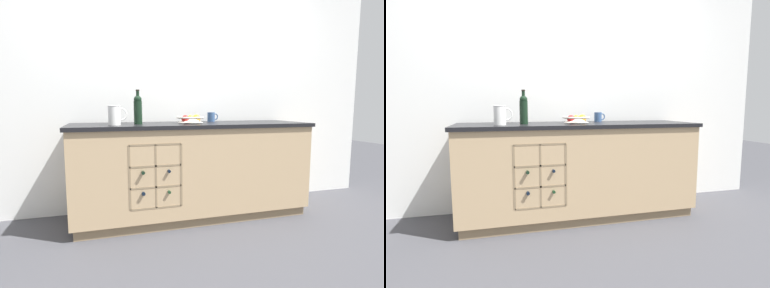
# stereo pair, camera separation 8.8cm
# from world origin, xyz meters

# --- Properties ---
(ground_plane) EXTENTS (14.00, 14.00, 0.00)m
(ground_plane) POSITION_xyz_m (0.00, 0.00, 0.00)
(ground_plane) COLOR #424247
(back_wall) EXTENTS (4.65, 0.06, 2.55)m
(back_wall) POSITION_xyz_m (0.00, 0.40, 1.27)
(back_wall) COLOR white
(back_wall) RESTS_ON ground_plane
(kitchen_island) EXTENTS (2.29, 0.72, 0.93)m
(kitchen_island) POSITION_xyz_m (-0.00, -0.00, 0.47)
(kitchen_island) COLOR #8B7354
(kitchen_island) RESTS_ON ground_plane
(fruit_bowl) EXTENTS (0.26, 0.26, 0.08)m
(fruit_bowl) POSITION_xyz_m (-0.03, -0.06, 0.97)
(fruit_bowl) COLOR silver
(fruit_bowl) RESTS_ON kitchen_island
(white_pitcher) EXTENTS (0.17, 0.11, 0.17)m
(white_pitcher) POSITION_xyz_m (-0.73, -0.11, 1.02)
(white_pitcher) COLOR white
(white_pitcher) RESTS_ON kitchen_island
(ceramic_mug) EXTENTS (0.12, 0.08, 0.10)m
(ceramic_mug) POSITION_xyz_m (0.29, 0.23, 0.98)
(ceramic_mug) COLOR #385684
(ceramic_mug) RESTS_ON kitchen_island
(standing_wine_bottle) EXTENTS (0.08, 0.08, 0.31)m
(standing_wine_bottle) POSITION_xyz_m (-0.52, -0.02, 1.07)
(standing_wine_bottle) COLOR black
(standing_wine_bottle) RESTS_ON kitchen_island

